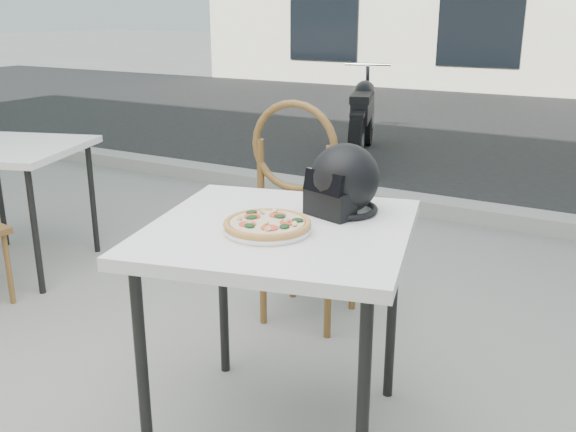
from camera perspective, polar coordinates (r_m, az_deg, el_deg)
The scene contains 10 objects.
ground at distance 2.73m, azimuth -7.67°, elevation -16.52°, with size 80.00×80.00×0.00m, color gray.
street_asphalt at distance 9.00m, azimuth 20.47°, elevation 6.91°, with size 30.00×8.00×0.00m, color black.
curb at distance 5.18m, azimuth 12.73°, elevation 0.86°, with size 30.00×0.25×0.12m, color #99978F.
cafe_table_main at distance 2.21m, azimuth -0.74°, elevation -2.67°, with size 1.06×1.06×0.83m.
plate at distance 2.12m, azimuth -1.85°, elevation -1.21°, with size 0.34×0.34×0.02m.
pizza at distance 2.11m, azimuth -1.85°, elevation -0.67°, with size 0.33×0.33×0.04m.
helmet at distance 2.30m, azimuth 4.93°, elevation 2.97°, with size 0.31×0.32×0.25m.
cafe_chair_main at distance 3.11m, azimuth 1.36°, elevation 1.17°, with size 0.47×0.47×1.15m.
cafe_table_side at distance 4.17m, azimuth -23.60°, elevation 4.84°, with size 1.03×1.03×0.77m.
motorcycle at distance 7.01m, azimuth 6.65°, elevation 8.63°, with size 0.77×1.89×0.97m.
Camera 1 is at (1.41, -1.76, 1.53)m, focal length 40.00 mm.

